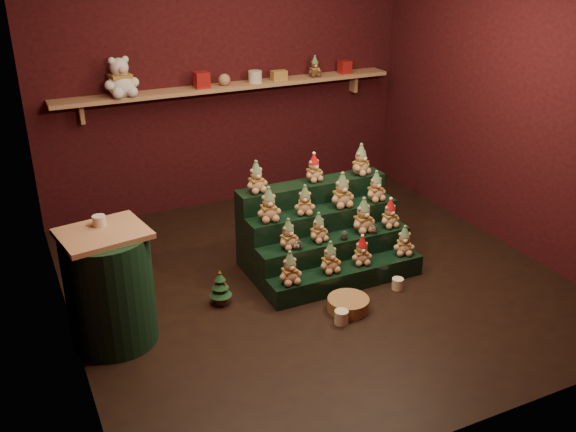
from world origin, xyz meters
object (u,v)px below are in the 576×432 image
riser_tier_front (347,277)px  white_bear (119,72)px  mug_right (398,284)px  brown_bear (315,67)px  wicker_basket (348,304)px  snow_globe_a (299,245)px  snow_globe_b (344,235)px  side_table (110,288)px  mug_left (341,317)px  mini_christmas_tree (220,287)px  snow_globe_c (374,228)px

riser_tier_front → white_bear: size_ratio=2.98×
mug_right → brown_bear: size_ratio=0.45×
wicker_basket → brown_bear: (0.92, 2.39, 1.38)m
mug_right → white_bear: bearing=126.3°
snow_globe_a → snow_globe_b: 0.43m
side_table → wicker_basket: 1.84m
mug_left → wicker_basket: (0.14, 0.14, -0.00)m
mini_christmas_tree → white_bear: (-0.26, 1.87, 1.40)m
mini_christmas_tree → wicker_basket: (0.88, -0.52, -0.10)m
side_table → snow_globe_a: bearing=-5.7°
mini_christmas_tree → mug_left: (0.74, -0.66, -0.10)m
mini_christmas_tree → brown_bear: size_ratio=1.43×
mug_right → snow_globe_a: bearing=152.7°
snow_globe_c → side_table: 2.28m
snow_globe_c → mini_christmas_tree: 1.43m
riser_tier_front → snow_globe_a: 0.51m
mug_left → mug_right: mug_left is taller
side_table → brown_bear: 3.48m
riser_tier_front → wicker_basket: (-0.17, -0.33, -0.04)m
wicker_basket → snow_globe_c: bearing=42.8°
riser_tier_front → snow_globe_a: snow_globe_a is taller
snow_globe_b → side_table: (-1.98, -0.10, 0.04)m
side_table → snow_globe_b: bearing=-6.5°
riser_tier_front → mini_christmas_tree: bearing=169.5°
snow_globe_c → mug_right: snow_globe_c is taller
snow_globe_b → mug_right: size_ratio=0.84×
mug_right → side_table: bearing=172.9°
mug_right → white_bear: white_bear is taller
wicker_basket → white_bear: size_ratio=0.71×
riser_tier_front → brown_bear: 2.57m
snow_globe_c → side_table: side_table is taller
wicker_basket → side_table: bearing=167.5°
side_table → mug_left: size_ratio=8.15×
mug_right → brown_bear: (0.38, 2.29, 1.38)m
snow_globe_a → wicker_basket: bearing=-67.5°
snow_globe_c → mini_christmas_tree: bearing=178.6°
riser_tier_front → mug_left: riser_tier_front is taller
snow_globe_b → wicker_basket: 0.64m
snow_globe_b → brown_bear: size_ratio=0.38×
snow_globe_c → white_bear: 2.78m
mini_christmas_tree → mug_right: (1.42, -0.42, -0.10)m
mini_christmas_tree → mug_right: bearing=-16.4°
riser_tier_front → mug_right: (0.37, -0.22, -0.04)m
snow_globe_a → mug_left: size_ratio=0.76×
mug_right → white_bear: size_ratio=0.21×
snow_globe_a → side_table: bearing=-176.4°
snow_globe_a → side_table: side_table is taller
mini_christmas_tree → mug_left: bearing=-41.9°
side_table → mini_christmas_tree: size_ratio=2.88×
snow_globe_a → snow_globe_c: bearing=-0.0°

